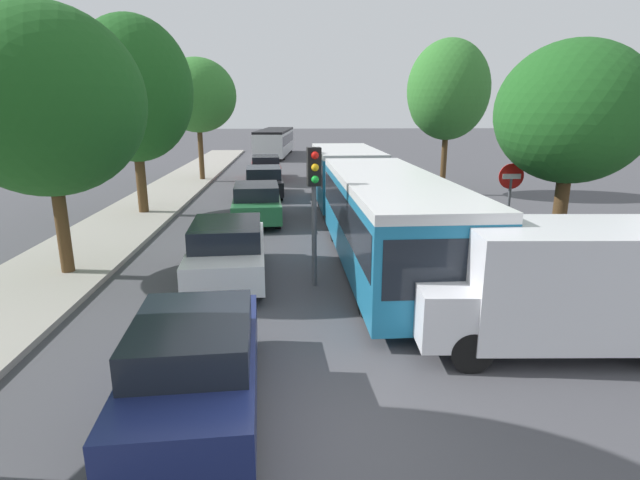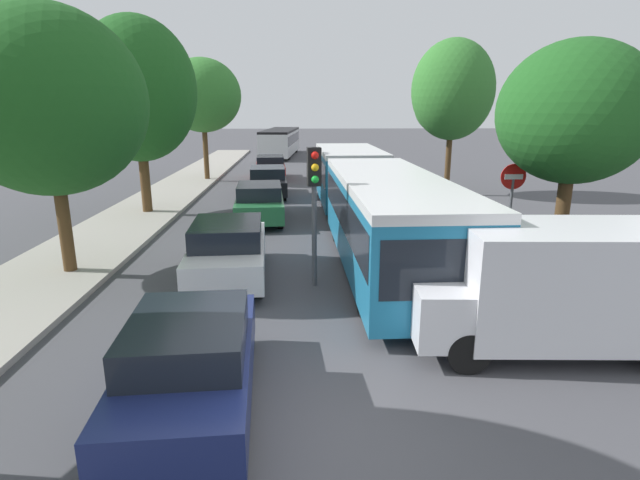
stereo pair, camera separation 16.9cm
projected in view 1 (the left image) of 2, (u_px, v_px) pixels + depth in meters
The scene contains 18 objects.
ground_plane at pixel (329, 436), 6.75m from camera, with size 200.00×200.00×0.00m, color #47474C.
kerb_strip_left at pixel (169, 192), 25.76m from camera, with size 3.20×50.22×0.14m, color #9E998E.
articulated_bus at pixel (366, 193), 16.93m from camera, with size 2.95×17.25×2.55m.
city_bus_rear at pixel (275, 141), 45.09m from camera, with size 3.35×11.20×2.37m.
queued_car_navy at pixel (195, 362), 7.23m from camera, with size 2.01×4.24×1.44m.
queued_car_white at pixel (228, 250), 12.76m from camera, with size 2.11×4.46×1.51m.
queued_car_green at pixel (257, 203), 19.24m from camera, with size 2.05×4.32×1.47m.
queued_car_black at pixel (264, 181), 24.70m from camera, with size 2.05×4.33×1.47m.
queued_car_red at pixel (266, 167), 30.63m from camera, with size 2.00×4.22×1.43m.
white_van at pixel (564, 284), 8.93m from camera, with size 5.09×2.20×2.31m.
traffic_light at pixel (314, 186), 11.82m from camera, with size 0.35×0.38×3.40m.
no_entry_sign at pixel (509, 198), 13.84m from camera, with size 0.70×0.08×2.82m.
direction_sign_post at pixel (570, 177), 12.93m from camera, with size 0.27×1.39×3.60m.
tree_left_mid at pixel (45, 102), 11.99m from camera, with size 4.69×4.69×6.73m.
tree_left_far at pixel (134, 94), 19.36m from camera, with size 4.59×4.59×7.74m.
tree_left_distant at pixel (198, 95), 28.69m from camera, with size 4.44×4.44×7.07m.
tree_right_near at pixel (572, 113), 12.44m from camera, with size 3.77×3.77×5.93m.
tree_right_mid at pixel (446, 93), 24.09m from camera, with size 3.95×3.95×7.48m.
Camera 1 is at (-0.44, -5.82, 4.31)m, focal length 28.00 mm.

